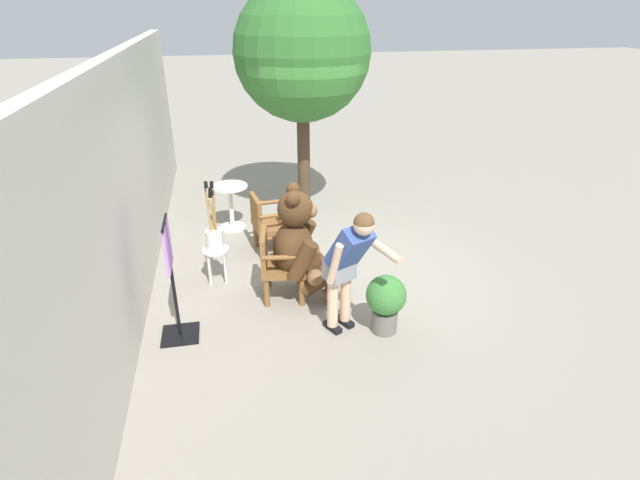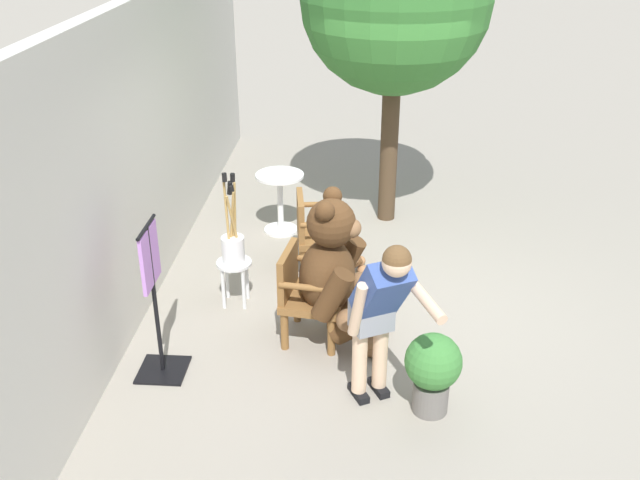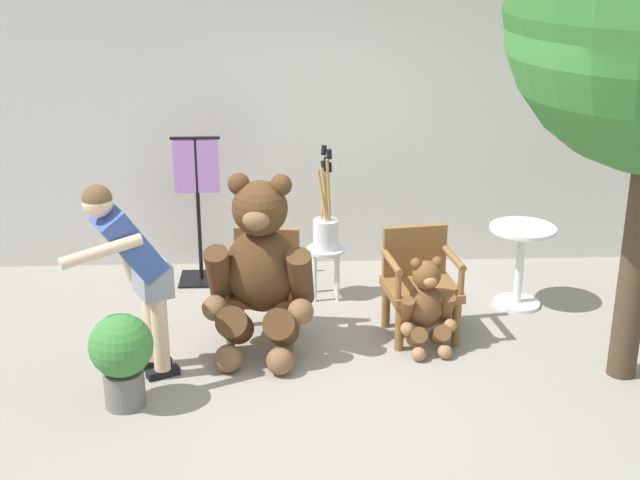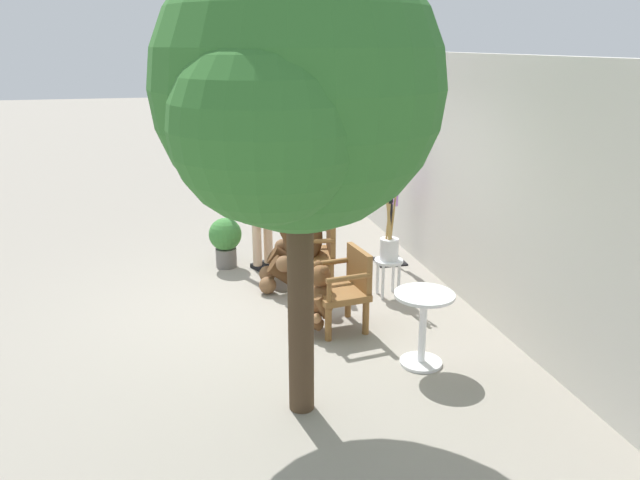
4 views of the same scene
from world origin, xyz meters
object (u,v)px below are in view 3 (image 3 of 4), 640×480
at_px(person_visitor, 133,262).
at_px(round_side_table, 520,257).
at_px(brush_bucket, 326,225).
at_px(clothing_display_stand, 198,206).
at_px(wooden_chair_right, 419,280).
at_px(wooden_chair_left, 264,282).
at_px(potted_plant, 122,354).
at_px(teddy_bear_large, 260,268).
at_px(teddy_bear_small, 426,305).
at_px(white_stool, 326,259).

distance_m(person_visitor, round_side_table, 3.31).
xyz_separation_m(brush_bucket, clothing_display_stand, (-1.13, 0.43, 0.05)).
bearing_deg(clothing_display_stand, wooden_chair_right, -32.43).
distance_m(wooden_chair_left, potted_plant, 1.42).
distance_m(brush_bucket, potted_plant, 2.34).
bearing_deg(teddy_bear_large, round_side_table, 18.92).
distance_m(teddy_bear_small, person_visitor, 2.24).
distance_m(teddy_bear_small, brush_bucket, 1.29).
relative_size(teddy_bear_small, white_stool, 1.63).
bearing_deg(wooden_chair_right, wooden_chair_left, -180.00).
height_order(round_side_table, clothing_display_stand, clothing_display_stand).
distance_m(round_side_table, clothing_display_stand, 2.88).
height_order(teddy_bear_small, person_visitor, person_visitor).
bearing_deg(person_visitor, clothing_display_stand, 80.72).
relative_size(teddy_bear_small, person_visitor, 0.50).
height_order(wooden_chair_right, white_stool, wooden_chair_right).
height_order(wooden_chair_right, clothing_display_stand, clothing_display_stand).
height_order(teddy_bear_small, white_stool, teddy_bear_small).
distance_m(teddy_bear_large, person_visitor, 0.98).
bearing_deg(wooden_chair_left, clothing_display_stand, 117.39).
relative_size(wooden_chair_left, teddy_bear_small, 1.15).
xyz_separation_m(wooden_chair_left, clothing_display_stand, (-0.61, 1.17, 0.26)).
height_order(person_visitor, brush_bucket, person_visitor).
bearing_deg(white_stool, wooden_chair_right, -46.31).
xyz_separation_m(teddy_bear_small, clothing_display_stand, (-1.86, 1.45, 0.35)).
xyz_separation_m(wooden_chair_right, brush_bucket, (-0.71, 0.74, 0.21)).
relative_size(person_visitor, brush_bucket, 1.64).
relative_size(wooden_chair_left, round_side_table, 1.19).
bearing_deg(wooden_chair_right, round_side_table, 27.84).
height_order(brush_bucket, round_side_table, brush_bucket).
relative_size(wooden_chair_right, white_stool, 1.87).
relative_size(wooden_chair_left, person_visitor, 0.57).
distance_m(wooden_chair_left, clothing_display_stand, 1.35).
bearing_deg(wooden_chair_right, teddy_bear_large, -168.48).
bearing_deg(teddy_bear_large, wooden_chair_right, 11.52).
xyz_separation_m(wooden_chair_right, white_stool, (-0.71, 0.75, -0.11)).
bearing_deg(clothing_display_stand, wooden_chair_left, -62.61).
bearing_deg(teddy_bear_small, brush_bucket, 125.26).
relative_size(wooden_chair_left, wooden_chair_right, 1.00).
relative_size(wooden_chair_right, teddy_bear_large, 0.61).
height_order(wooden_chair_left, potted_plant, wooden_chair_left).
relative_size(teddy_bear_large, potted_plant, 2.08).
distance_m(wooden_chair_right, teddy_bear_small, 0.30).
distance_m(wooden_chair_right, round_side_table, 1.07).
height_order(teddy_bear_small, clothing_display_stand, clothing_display_stand).
height_order(wooden_chair_left, person_visitor, person_visitor).
bearing_deg(round_side_table, teddy_bear_small, -140.01).
bearing_deg(brush_bucket, person_visitor, -136.17).
bearing_deg(white_stool, teddy_bear_large, -118.56).
xyz_separation_m(wooden_chair_left, wooden_chair_right, (1.24, 0.00, 0.00)).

